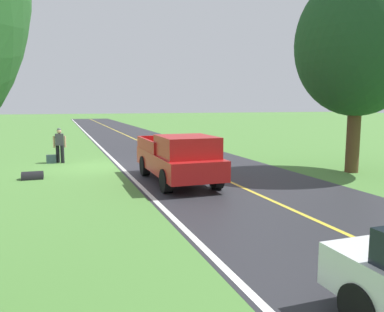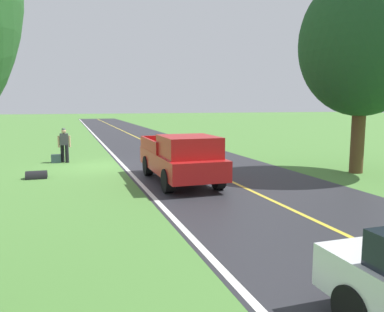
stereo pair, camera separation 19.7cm
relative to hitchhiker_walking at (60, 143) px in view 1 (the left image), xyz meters
name	(u,v)px [view 1 (the left image)]	position (x,y,z in m)	size (l,w,h in m)	color
ground_plane	(95,166)	(-1.52, 1.79, -0.98)	(200.00, 200.00, 0.00)	#4C7F38
road_surface	(185,162)	(-6.00, 1.79, -0.98)	(7.07, 120.00, 0.00)	#28282D
lane_edge_line	(119,165)	(-2.64, 1.79, -0.98)	(0.16, 117.60, 0.00)	silver
lane_centre_line	(185,162)	(-6.00, 1.79, -0.98)	(0.14, 117.60, 0.00)	gold
hitchhiker_walking	(60,143)	(0.00, 0.00, 0.00)	(0.62, 0.52, 1.75)	black
suitcase_carried	(51,159)	(0.42, 0.07, -0.77)	(0.20, 0.46, 0.42)	#384C56
pickup_truck_passing	(179,157)	(-4.15, 6.68, -0.01)	(2.12, 5.41, 1.82)	#B21919
tree_far_side_near	(359,44)	(-11.85, 7.01, 4.39)	(5.19, 5.19, 8.38)	brown
drainage_culvert	(33,179)	(1.08, 4.05, -0.98)	(0.60, 0.60, 0.80)	black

